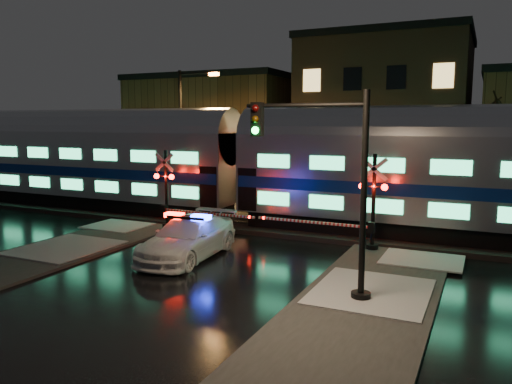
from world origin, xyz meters
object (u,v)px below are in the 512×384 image
Objects in this scene: police_car at (188,238)px; crossing_signal_right at (364,211)px; streetlight at (185,129)px; crossing_signal_left at (171,198)px; traffic_light at (331,190)px.

police_car is 7.40m from crossing_signal_right.
streetlight is (-7.04, 10.68, 4.17)m from police_car.
streetlight reaches higher than police_car.
crossing_signal_right is (6.17, 3.99, 0.89)m from police_car.
crossing_signal_right is 1.02× the size of crossing_signal_left.
crossing_signal_right is 0.67× the size of streetlight.
police_car is 5.39m from crossing_signal_left.
police_car is 0.90× the size of traffic_light.
crossing_signal_right is 6.32m from traffic_light.
crossing_signal_right is 0.92× the size of traffic_light.
crossing_signal_right is 15.16m from streetlight.
traffic_light is 18.68m from streetlight.
traffic_light is (10.03, -6.08, 1.72)m from crossing_signal_left.
police_car is at bearing -56.62° from streetlight.
traffic_light is at bearing -21.45° from police_car.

